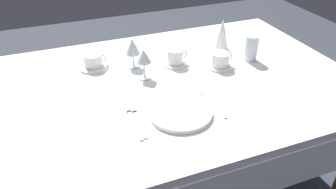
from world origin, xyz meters
The scene contains 15 objects.
dining_table centered at (0.00, 0.00, 0.66)m, with size 1.80×1.11×0.74m.
dinner_plate centered at (0.00, -0.25, 0.75)m, with size 0.25×0.25×0.02m, color white.
fork_outer centered at (-0.16, -0.23, 0.74)m, with size 0.03×0.20×0.00m.
fork_inner centered at (-0.18, -0.23, 0.74)m, with size 0.02×0.22×0.00m.
spoon_soup centered at (0.15, -0.20, 0.74)m, with size 0.03×0.23×0.01m.
saucer_left centered at (-0.24, 0.25, 0.74)m, with size 0.14×0.14×0.01m, color white.
coffee_cup_left centered at (-0.24, 0.25, 0.78)m, with size 0.11×0.09×0.06m.
saucer_right centered at (0.33, 0.04, 0.74)m, with size 0.12×0.12×0.01m, color white.
coffee_cup_right centered at (0.33, 0.04, 0.78)m, with size 0.11×0.09×0.07m.
saucer_far centered at (0.14, 0.14, 0.74)m, with size 0.12×0.12×0.01m, color white.
coffee_cup_far centered at (0.14, 0.14, 0.79)m, with size 0.10×0.08×0.07m.
wine_glass_centre centered at (-0.06, 0.19, 0.84)m, with size 0.07×0.07×0.15m.
wine_glass_left centered at (-0.04, 0.07, 0.84)m, with size 0.07×0.07×0.14m.
drink_tumbler centered at (0.51, 0.05, 0.80)m, with size 0.06×0.06×0.13m.
napkin_folded centered at (0.44, 0.24, 0.82)m, with size 0.08×0.08×0.16m, color white.
Camera 1 is at (-0.41, -1.18, 1.49)m, focal length 34.85 mm.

